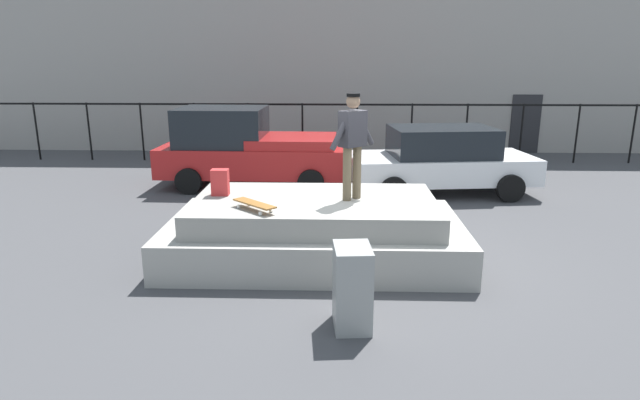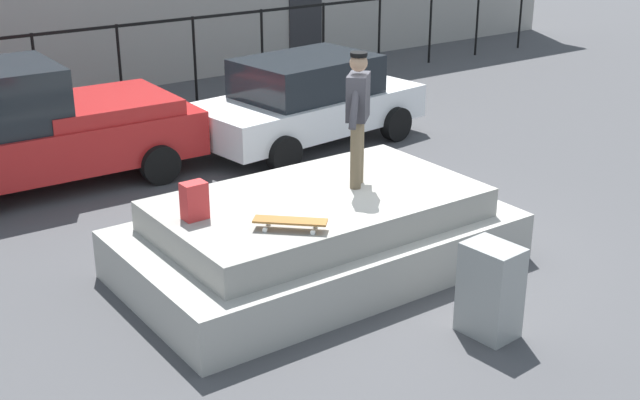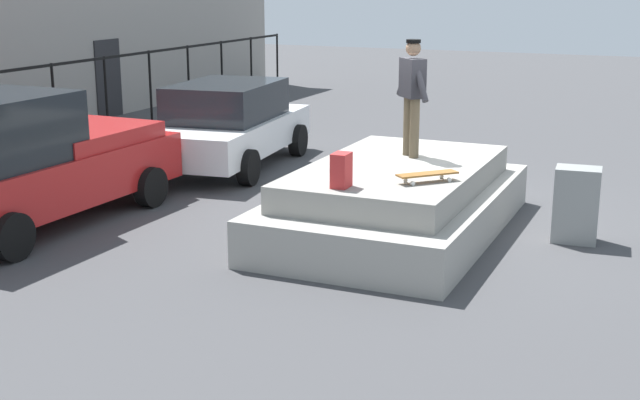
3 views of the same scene
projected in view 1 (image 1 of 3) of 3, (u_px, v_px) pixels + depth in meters
ground_plane at (374, 262)px, 8.66m from camera, size 60.00×60.00×0.00m
concrete_ledge at (315, 230)px, 8.80m from camera, size 4.81×2.77×0.99m
skateboarder at (353, 139)px, 8.39m from camera, size 0.75×0.72×1.69m
skateboard at (254, 204)px, 7.99m from camera, size 0.74×0.71×0.12m
backpack at (220, 182)px, 8.85m from camera, size 0.28×0.20×0.44m
car_red_pickup_near at (248, 148)px, 13.58m from camera, size 4.84×2.26×2.00m
car_white_sedan_mid at (441, 159)px, 12.87m from camera, size 4.57×2.54×1.61m
utility_box at (352, 287)px, 6.45m from camera, size 0.49×0.64×1.04m
fence_row at (357, 122)px, 16.68m from camera, size 24.06×0.06×1.84m
warehouse_building at (353, 59)px, 21.53m from camera, size 29.89×7.83×6.25m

